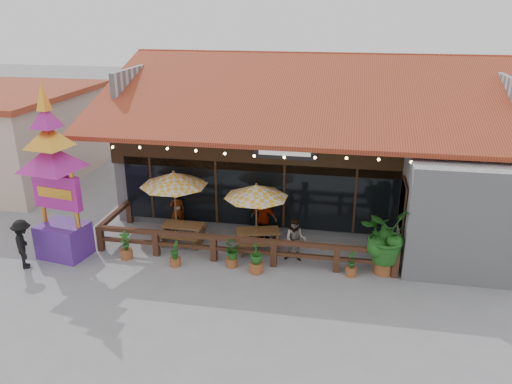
% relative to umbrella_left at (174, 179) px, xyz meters
% --- Properties ---
extents(ground, '(100.00, 100.00, 0.00)m').
position_rel_umbrella_left_xyz_m(ground, '(4.28, -0.98, -2.23)').
color(ground, gray).
rests_on(ground, ground).
extents(restaurant_building, '(15.50, 14.73, 6.09)m').
position_rel_umbrella_left_xyz_m(restaurant_building, '(4.54, 5.63, -0.02)').
color(restaurant_building, '#B1B2B7').
rests_on(restaurant_building, ground).
extents(patio_railing, '(10.00, 2.60, 0.92)m').
position_rel_umbrella_left_xyz_m(patio_railing, '(2.03, -1.24, -1.61)').
color(patio_railing, '#472519').
rests_on(patio_railing, ground).
extents(umbrella_left, '(3.13, 3.13, 2.56)m').
position_rel_umbrella_left_xyz_m(umbrella_left, '(0.00, 0.00, 0.00)').
color(umbrella_left, brown).
rests_on(umbrella_left, ground).
extents(umbrella_right, '(2.81, 2.81, 2.36)m').
position_rel_umbrella_left_xyz_m(umbrella_right, '(2.97, -0.20, -0.17)').
color(umbrella_right, brown).
rests_on(umbrella_right, ground).
extents(picnic_table_left, '(1.48, 1.28, 0.70)m').
position_rel_umbrella_left_xyz_m(picnic_table_left, '(0.38, -0.37, -1.76)').
color(picnic_table_left, brown).
rests_on(picnic_table_left, ground).
extents(picnic_table_right, '(1.75, 1.61, 0.71)m').
position_rel_umbrella_left_xyz_m(picnic_table_right, '(3.06, -0.40, -1.75)').
color(picnic_table_right, brown).
rests_on(picnic_table_right, ground).
extents(thai_sign_tower, '(2.65, 2.65, 6.22)m').
position_rel_umbrella_left_xyz_m(thai_sign_tower, '(-3.23, -2.04, 1.06)').
color(thai_sign_tower, '#502589').
rests_on(thai_sign_tower, ground).
extents(tropical_plant, '(2.10, 2.16, 2.28)m').
position_rel_umbrella_left_xyz_m(tropical_plant, '(7.25, -1.30, -0.93)').
color(tropical_plant, brown).
rests_on(tropical_plant, ground).
extents(diner_a, '(0.64, 0.54, 1.49)m').
position_rel_umbrella_left_xyz_m(diner_a, '(-0.18, 0.66, -1.48)').
color(diner_a, '#341F10').
rests_on(diner_a, ground).
extents(diner_b, '(0.73, 0.57, 1.48)m').
position_rel_umbrella_left_xyz_m(diner_b, '(4.42, -0.98, -1.49)').
color(diner_b, '#341F10').
rests_on(diner_b, ground).
extents(diner_c, '(1.06, 0.64, 1.69)m').
position_rel_umbrella_left_xyz_m(diner_c, '(3.15, 0.31, -1.38)').
color(diner_c, '#341F10').
rests_on(diner_c, ground).
extents(pedestrian, '(1.09, 1.22, 1.64)m').
position_rel_umbrella_left_xyz_m(pedestrian, '(-4.05, -3.00, -1.41)').
color(pedestrian, black).
rests_on(pedestrian, ground).
extents(planter_a, '(0.41, 0.40, 0.97)m').
position_rel_umbrella_left_xyz_m(planter_a, '(-1.13, -1.86, -1.82)').
color(planter_a, brown).
rests_on(planter_a, ground).
extents(planter_b, '(0.35, 0.35, 0.86)m').
position_rel_umbrella_left_xyz_m(planter_b, '(0.65, -2.05, -1.84)').
color(planter_b, brown).
rests_on(planter_b, ground).
extents(planter_c, '(0.65, 0.60, 0.89)m').
position_rel_umbrella_left_xyz_m(planter_c, '(2.46, -1.77, -1.73)').
color(planter_c, brown).
rests_on(planter_c, ground).
extents(planter_d, '(0.53, 0.53, 1.04)m').
position_rel_umbrella_left_xyz_m(planter_d, '(3.31, -2.01, -1.73)').
color(planter_d, brown).
rests_on(planter_d, ground).
extents(planter_e, '(0.35, 0.35, 0.86)m').
position_rel_umbrella_left_xyz_m(planter_e, '(6.25, -1.65, -1.87)').
color(planter_e, brown).
rests_on(planter_e, ground).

